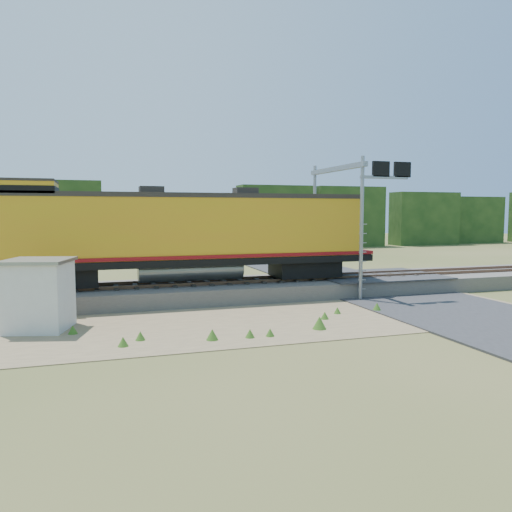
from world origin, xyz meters
name	(u,v)px	position (x,y,z in m)	size (l,w,h in m)	color
ground	(303,319)	(0.00, 0.00, 0.00)	(140.00, 140.00, 0.00)	#475123
ballast	(258,288)	(0.00, 6.00, 0.40)	(70.00, 5.00, 0.80)	slate
rails	(258,279)	(0.00, 6.00, 0.88)	(70.00, 1.54, 0.16)	brown
dirt_shoulder	(253,320)	(-2.00, 0.50, 0.01)	(26.00, 8.00, 0.03)	#8C7754
road	(435,304)	(7.00, 0.74, 0.09)	(7.00, 66.00, 0.86)	#38383A
tree_line_north	(171,223)	(0.00, 38.00, 3.07)	(130.00, 3.00, 6.50)	black
weed_clumps	(220,325)	(-3.50, 0.10, 0.00)	(15.00, 6.20, 0.56)	#36631C
locomotive	(185,233)	(-3.83, 6.00, 3.38)	(18.98, 2.89, 4.90)	black
shed	(39,294)	(-10.13, 1.28, 1.36)	(2.76, 2.76, 2.68)	silver
signal_gantry	(348,194)	(4.81, 5.33, 5.35)	(2.83, 6.20, 7.14)	gray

